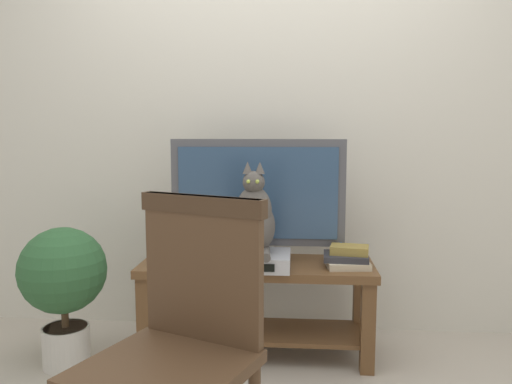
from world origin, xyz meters
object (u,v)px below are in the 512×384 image
object	(u,v)px
tv	(258,196)
cat	(254,219)
media_box	(254,260)
tv_stand	(257,292)
book_stack	(347,257)
wooden_chair	(182,331)
potted_plant	(63,280)

from	to	relation	value
tv	cat	world-z (taller)	tv
cat	media_box	bearing A→B (deg)	94.38
tv_stand	cat	world-z (taller)	cat
book_stack	tv	bearing A→B (deg)	166.84
media_box	cat	size ratio (longest dim) A/B	0.78
tv	tv_stand	bearing A→B (deg)	-90.02
tv_stand	cat	size ratio (longest dim) A/B	2.62
tv_stand	tv	xyz separation A→B (m)	(0.00, 0.07, 0.51)
tv	cat	xyz separation A→B (m)	(-0.00, -0.17, -0.09)
media_box	tv	bearing A→B (deg)	88.32
wooden_chair	book_stack	size ratio (longest dim) A/B	4.16
book_stack	wooden_chair	bearing A→B (deg)	-120.19
potted_plant	book_stack	bearing A→B (deg)	6.62
tv	wooden_chair	size ratio (longest dim) A/B	0.93
wooden_chair	potted_plant	xyz separation A→B (m)	(-0.82, 0.90, -0.13)
cat	wooden_chair	bearing A→B (deg)	-98.18
media_box	book_stack	distance (m)	0.48
wooden_chair	potted_plant	world-z (taller)	wooden_chair
wooden_chair	book_stack	xyz separation A→B (m)	(0.62, 1.07, -0.02)
cat	potted_plant	size ratio (longest dim) A/B	0.65
tv_stand	tv	bearing A→B (deg)	89.98
tv	wooden_chair	world-z (taller)	tv
potted_plant	media_box	bearing A→B (deg)	7.00
potted_plant	tv_stand	bearing A→B (deg)	12.09
tv	wooden_chair	bearing A→B (deg)	-97.17
media_box	potted_plant	distance (m)	0.98
tv_stand	cat	xyz separation A→B (m)	(-0.00, -0.10, 0.41)
cat	potted_plant	xyz separation A→B (m)	(-0.97, -0.11, -0.31)
tv	potted_plant	xyz separation A→B (m)	(-0.97, -0.28, -0.41)
tv	potted_plant	size ratio (longest dim) A/B	1.29
tv_stand	cat	bearing A→B (deg)	-92.01
book_stack	media_box	bearing A→B (deg)	-174.15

